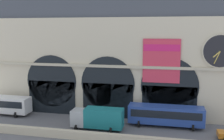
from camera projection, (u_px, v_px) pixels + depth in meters
name	position (u px, v px, depth m)	size (l,w,h in m)	color
ground_plane	(100.00, 128.00, 39.21)	(200.00, 200.00, 0.00)	slate
quay_parapet_wall	(91.00, 136.00, 34.62)	(90.00, 0.70, 1.12)	beige
station_building	(112.00, 55.00, 45.17)	(41.13, 5.88, 20.68)	beige
box_truck_center	(98.00, 118.00, 38.39)	(7.50, 2.91, 3.12)	#ADB2B7
bus_mideast	(166.00, 115.00, 39.50)	(11.00, 3.25, 3.10)	#28479E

